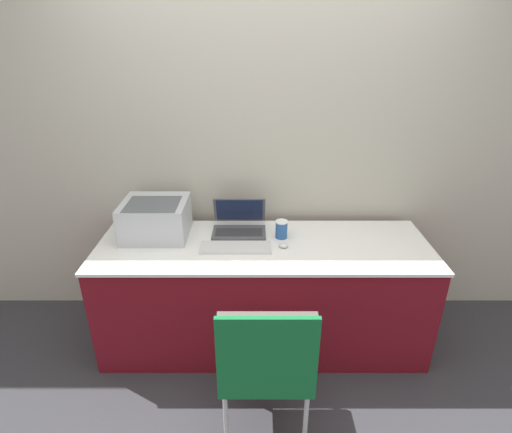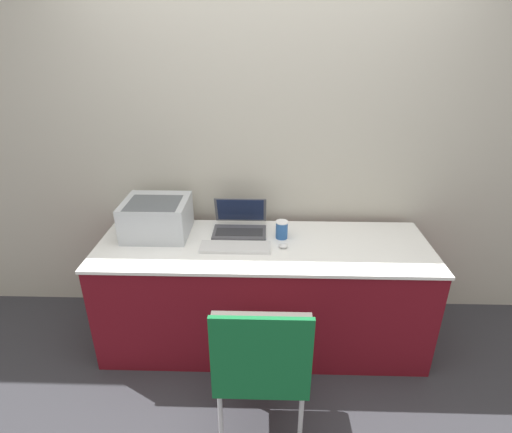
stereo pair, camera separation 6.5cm
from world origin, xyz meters
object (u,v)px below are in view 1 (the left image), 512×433
laptop_left (239,224)px  chair (266,359)px  printer (155,217)px  external_keyboard (236,247)px  mouse (284,245)px  coffee_cup (281,229)px

laptop_left → chair: size_ratio=0.40×
printer → external_keyboard: 0.58m
external_keyboard → mouse: bearing=3.4°
printer → chair: 1.21m
coffee_cup → chair: bearing=-97.6°
mouse → chair: size_ratio=0.07×
external_keyboard → chair: (0.18, -0.74, -0.20)m
printer → chair: bearing=-52.6°
laptop_left → mouse: 0.37m
printer → coffee_cup: (0.83, -0.04, -0.07)m
laptop_left → mouse: laptop_left is taller
coffee_cup → chair: (-0.12, -0.89, -0.25)m
mouse → chair: (-0.13, -0.75, -0.20)m
printer → coffee_cup: 0.83m
coffee_cup → chair: 0.93m
printer → mouse: size_ratio=7.00×
coffee_cup → mouse: size_ratio=2.00×
printer → coffee_cup: bearing=-2.5°
laptop_left → external_keyboard: laptop_left is taller
laptop_left → coffee_cup: laptop_left is taller
coffee_cup → mouse: bearing=-87.1°
printer → external_keyboard: printer is taller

